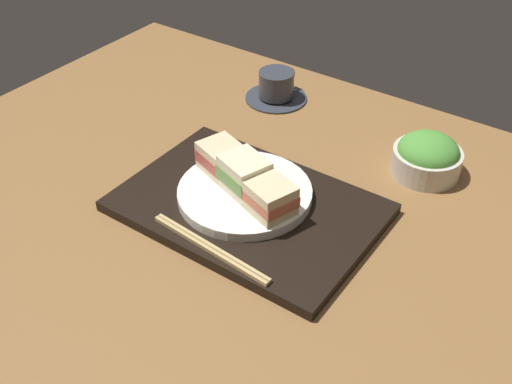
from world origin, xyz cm
name	(u,v)px	position (x,y,z in cm)	size (l,w,h in cm)	color
ground_plane	(265,229)	(0.00, 0.00, -1.50)	(140.00, 100.00, 3.00)	brown
serving_tray	(248,207)	(-3.69, 0.56, 0.93)	(41.60, 28.45, 1.87)	black
sandwich_plate	(245,193)	(-5.06, 1.55, 2.70)	(22.33, 22.33, 1.67)	white
sandwich_near	(222,158)	(-11.37, 3.71, 6.01)	(8.90, 8.30, 4.95)	beige
sandwich_middle	(245,175)	(-5.06, 1.55, 6.50)	(9.03, 8.42, 5.93)	beige
sandwich_far	(269,197)	(1.25, -0.61, 6.09)	(9.20, 8.31, 5.11)	beige
salad_bowl	(427,156)	(15.81, 27.78, 3.48)	(12.26, 12.26, 7.61)	beige
chopsticks_pair	(210,248)	(-1.86, -11.78, 2.22)	(22.60, 3.04, 0.70)	tan
coffee_cup	(277,87)	(-20.78, 34.74, 2.73)	(13.16, 13.16, 6.31)	#333842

